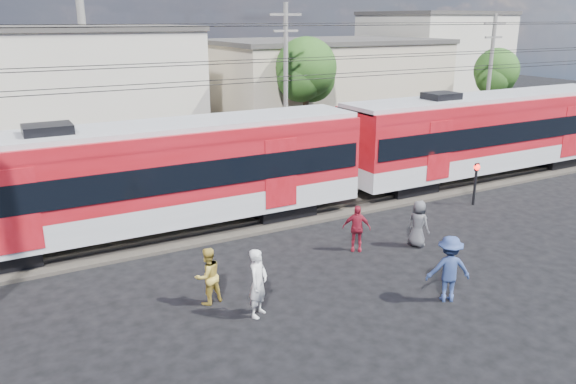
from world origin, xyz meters
The scene contains 20 objects.
ground centered at (0.00, 0.00, 0.00)m, with size 120.00×120.00×0.00m, color black.
track_bed centered at (0.00, 8.00, 0.06)m, with size 70.00×3.40×0.12m, color #2D2823.
rail_near centered at (0.00, 7.25, 0.18)m, with size 70.00×0.12×0.12m, color #59544C.
rail_far centered at (0.00, 8.75, 0.18)m, with size 70.00×0.12×0.12m, color #59544C.
commuter_train centered at (-3.08, 8.00, 2.40)m, with size 50.30×3.08×4.17m.
building_midwest centered at (-2.00, 27.00, 3.66)m, with size 12.24×12.24×7.30m.
building_mideast centered at (14.00, 24.00, 3.16)m, with size 16.32×10.20×6.30m.
building_east centered at (28.00, 28.00, 4.16)m, with size 10.20×10.20×8.30m.
utility_pole_mid centered at (6.00, 15.00, 4.53)m, with size 1.80×0.24×8.50m.
utility_pole_east centered at (20.00, 14.00, 4.28)m, with size 1.80×0.24×8.00m.
tree_near centered at (9.19, 18.09, 4.66)m, with size 3.82×3.64×6.72m.
tree_far centered at (24.19, 17.09, 3.99)m, with size 3.36×3.12×5.76m.
pedestrian_a centered at (-2.42, 1.02, 0.96)m, with size 0.70×0.46×1.92m, color silver.
pedestrian_b centered at (-3.36, 2.32, 0.83)m, with size 0.81×0.63×1.66m, color gold.
pedestrian_c centered at (2.67, -0.79, 0.97)m, with size 1.26×0.72×1.95m, color navy.
pedestrian_d centered at (2.49, 3.42, 0.82)m, with size 0.96×0.40×1.64m, color maroon.
pedestrian_e centered at (4.61, 2.69, 0.84)m, with size 0.82×0.53×1.68m, color #4A4A4F.
car_silver centered at (19.32, 13.65, 0.72)m, with size 1.69×4.21×1.43m, color silver.
car_white centered at (25.21, 13.13, 0.64)m, with size 1.36×3.91×1.29m, color white.
crossing_signal centered at (9.85, 5.08, 1.28)m, with size 0.27×0.27×1.84m.
Camera 1 is at (-8.23, -11.29, 7.72)m, focal length 35.00 mm.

